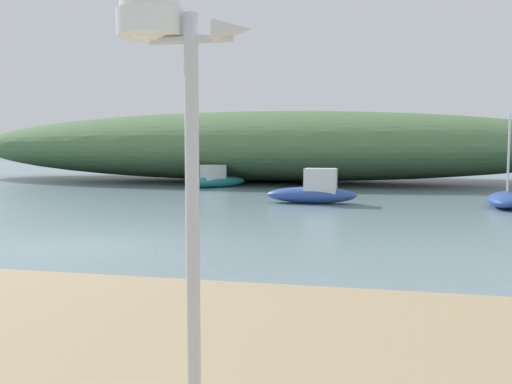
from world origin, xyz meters
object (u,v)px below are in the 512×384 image
at_px(motorboat_inner_mooring, 314,191).
at_px(sailboat_by_sandbar, 507,199).
at_px(mast_structure, 162,52).
at_px(motorboat_far_right, 217,179).

bearing_deg(motorboat_inner_mooring, sailboat_by_sandbar, 2.12).
relative_size(mast_structure, motorboat_inner_mooring, 0.96).
distance_m(motorboat_far_right, sailboat_by_sandbar, 15.93).
xyz_separation_m(sailboat_by_sandbar, motorboat_inner_mooring, (-7.57, -0.28, 0.22)).
bearing_deg(motorboat_far_right, mast_structure, -74.21).
xyz_separation_m(mast_structure, motorboat_inner_mooring, (-1.06, 19.16, -2.70)).
bearing_deg(motorboat_inner_mooring, motorboat_far_right, 130.37).
relative_size(mast_structure, sailboat_by_sandbar, 0.87).
relative_size(sailboat_by_sandbar, motorboat_inner_mooring, 1.10).
distance_m(mast_structure, motorboat_far_right, 28.02).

